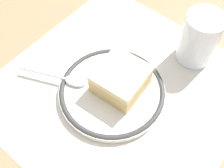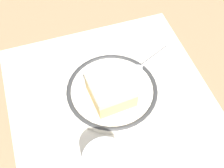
# 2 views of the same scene
# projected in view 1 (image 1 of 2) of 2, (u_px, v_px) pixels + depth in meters

# --- Properties ---
(ground_plane) EXTENTS (2.40, 2.40, 0.00)m
(ground_plane) POSITION_uv_depth(u_px,v_px,m) (120.00, 91.00, 0.52)
(ground_plane) COLOR #9E7551
(placemat) EXTENTS (0.41, 0.41, 0.00)m
(placemat) POSITION_uv_depth(u_px,v_px,m) (120.00, 90.00, 0.52)
(placemat) COLOR beige
(placemat) RESTS_ON ground_plane
(plate) EXTENTS (0.19, 0.19, 0.01)m
(plate) POSITION_uv_depth(u_px,v_px,m) (112.00, 91.00, 0.50)
(plate) COLOR silver
(plate) RESTS_ON placemat
(cake_slice) EXTENTS (0.09, 0.09, 0.05)m
(cake_slice) POSITION_uv_depth(u_px,v_px,m) (118.00, 80.00, 0.48)
(cake_slice) COLOR #DBB76B
(cake_slice) RESTS_ON plate
(spoon) EXTENTS (0.12, 0.07, 0.01)m
(spoon) POSITION_uv_depth(u_px,v_px,m) (68.00, 79.00, 0.51)
(spoon) COLOR silver
(spoon) RESTS_ON plate
(cup) EXTENTS (0.07, 0.07, 0.10)m
(cup) POSITION_uv_depth(u_px,v_px,m) (199.00, 41.00, 0.52)
(cup) COLOR silver
(cup) RESTS_ON placemat
(napkin) EXTENTS (0.16, 0.16, 0.00)m
(napkin) POSITION_uv_depth(u_px,v_px,m) (113.00, 22.00, 0.61)
(napkin) COLOR white
(napkin) RESTS_ON placemat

